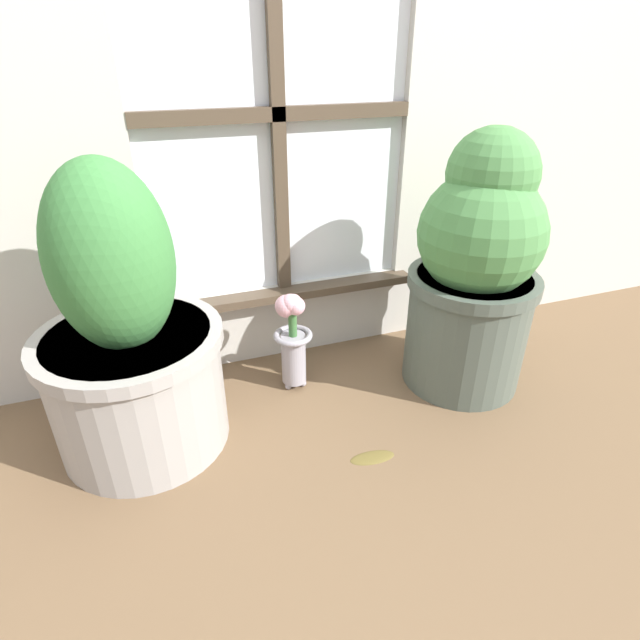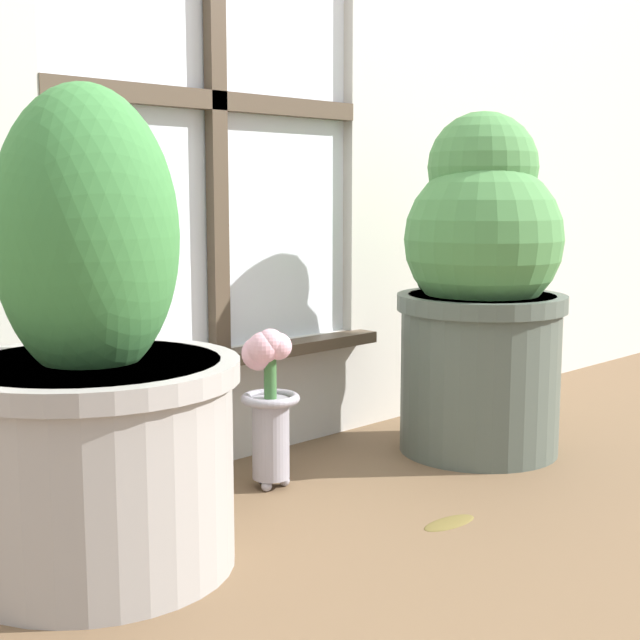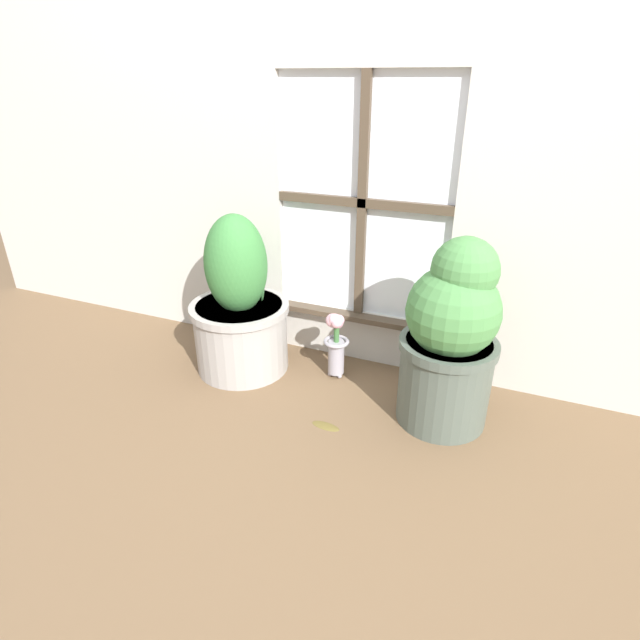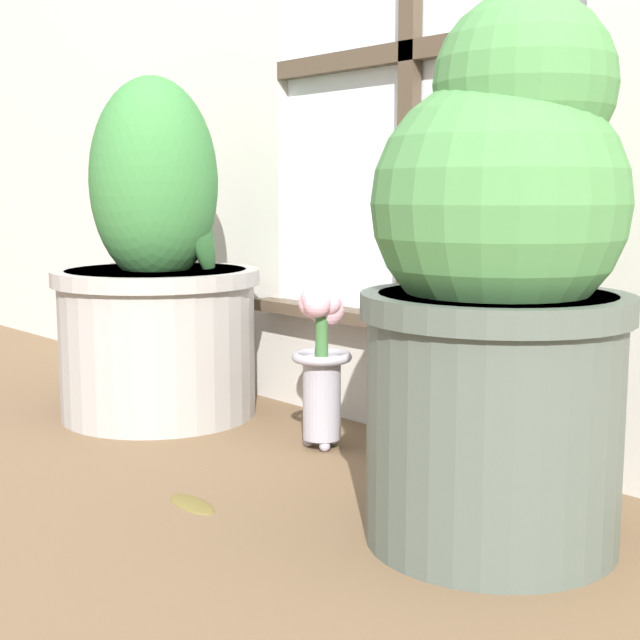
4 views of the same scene
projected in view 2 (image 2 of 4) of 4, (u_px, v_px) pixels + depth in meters
The scene contains 5 objects.
ground_plane at pixel (472, 549), 1.36m from camera, with size 10.00×10.00×0.00m, color brown.
potted_plant_left at pixel (92, 381), 1.26m from camera, with size 0.42×0.42×0.69m.
potted_plant_right at pixel (481, 289), 1.83m from camera, with size 0.35×0.35×0.70m.
flower_vase at pixel (269, 391), 1.61m from camera, with size 0.11×0.11×0.30m.
fallen_leaf at pixel (449, 521), 1.46m from camera, with size 0.11×0.05×0.01m.
Camera 2 is at (-1.07, -0.77, 0.54)m, focal length 50.00 mm.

